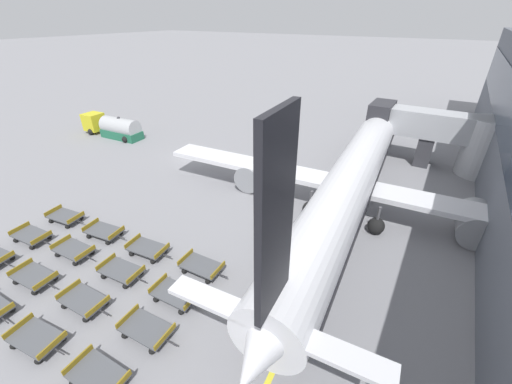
{
  "coord_description": "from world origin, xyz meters",
  "views": [
    {
      "loc": [
        25.4,
        -26.43,
        15.49
      ],
      "look_at": [
        13.19,
        -6.32,
        2.08
      ],
      "focal_mm": 22.0,
      "sensor_mm": 36.0,
      "label": 1
    }
  ],
  "objects_px": {
    "baggage_dolly_row_near_col_d": "(98,376)",
    "baggage_dolly_row_far_col_a": "(65,217)",
    "baggage_dolly_row_mid_a_col_c": "(84,301)",
    "airplane": "(354,175)",
    "baggage_dolly_row_mid_a_col_b": "(34,277)",
    "baggage_dolly_row_mid_b_col_b": "(74,250)",
    "baggage_dolly_row_mid_b_col_a": "(31,236)",
    "baggage_dolly_row_mid_b_col_d": "(175,294)",
    "baggage_dolly_row_mid_a_col_d": "(147,329)",
    "baggage_dolly_row_mid_b_col_c": "(121,271)",
    "baggage_dolly_row_far_col_c": "(148,249)",
    "fuel_tanker_primary": "(115,128)",
    "baggage_dolly_row_far_col_b": "(104,231)",
    "baggage_dolly_row_near_col_c": "(37,338)",
    "baggage_dolly_row_far_col_d": "(202,266)"
  },
  "relations": [
    {
      "from": "baggage_dolly_row_mid_b_col_d",
      "to": "baggage_dolly_row_mid_b_col_c",
      "type": "bearing_deg",
      "value": -174.77
    },
    {
      "from": "baggage_dolly_row_near_col_d",
      "to": "baggage_dolly_row_far_col_d",
      "type": "height_order",
      "value": "same"
    },
    {
      "from": "baggage_dolly_row_mid_a_col_c",
      "to": "baggage_dolly_row_far_col_c",
      "type": "xyz_separation_m",
      "value": [
        -0.44,
        5.35,
        0.0
      ]
    },
    {
      "from": "baggage_dolly_row_near_col_c",
      "to": "baggage_dolly_row_mid_a_col_c",
      "type": "xyz_separation_m",
      "value": [
        -0.19,
        2.84,
        0.0
      ]
    },
    {
      "from": "baggage_dolly_row_mid_a_col_c",
      "to": "baggage_dolly_row_mid_b_col_d",
      "type": "xyz_separation_m",
      "value": [
        4.34,
        3.23,
        0.0
      ]
    },
    {
      "from": "baggage_dolly_row_mid_a_col_c",
      "to": "airplane",
      "type": "bearing_deg",
      "value": 62.36
    },
    {
      "from": "airplane",
      "to": "baggage_dolly_row_mid_a_col_b",
      "type": "xyz_separation_m",
      "value": [
        -14.91,
        -20.12,
        -2.69
      ]
    },
    {
      "from": "baggage_dolly_row_mid_a_col_c",
      "to": "baggage_dolly_row_far_col_a",
      "type": "height_order",
      "value": "same"
    },
    {
      "from": "fuel_tanker_primary",
      "to": "baggage_dolly_row_near_col_d",
      "type": "height_order",
      "value": "fuel_tanker_primary"
    },
    {
      "from": "fuel_tanker_primary",
      "to": "baggage_dolly_row_mid_b_col_a",
      "type": "height_order",
      "value": "fuel_tanker_primary"
    },
    {
      "from": "baggage_dolly_row_mid_b_col_a",
      "to": "baggage_dolly_row_mid_b_col_b",
      "type": "height_order",
      "value": "same"
    },
    {
      "from": "airplane",
      "to": "baggage_dolly_row_mid_a_col_d",
      "type": "xyz_separation_m",
      "value": [
        -5.52,
        -19.03,
        -2.69
      ]
    },
    {
      "from": "baggage_dolly_row_mid_b_col_d",
      "to": "baggage_dolly_row_far_col_a",
      "type": "xyz_separation_m",
      "value": [
        -14.03,
        1.39,
        0.0
      ]
    },
    {
      "from": "baggage_dolly_row_far_col_c",
      "to": "baggage_dolly_row_mid_b_col_a",
      "type": "bearing_deg",
      "value": -157.98
    },
    {
      "from": "baggage_dolly_row_mid_a_col_d",
      "to": "baggage_dolly_row_far_col_a",
      "type": "relative_size",
      "value": 0.99
    },
    {
      "from": "baggage_dolly_row_far_col_c",
      "to": "fuel_tanker_primary",
      "type": "bearing_deg",
      "value": 146.9
    },
    {
      "from": "airplane",
      "to": "baggage_dolly_row_mid_b_col_d",
      "type": "bearing_deg",
      "value": -109.91
    },
    {
      "from": "fuel_tanker_primary",
      "to": "airplane",
      "type": "bearing_deg",
      "value": -1.92
    },
    {
      "from": "baggage_dolly_row_mid_a_col_c",
      "to": "baggage_dolly_row_far_col_b",
      "type": "distance_m",
      "value": 7.1
    },
    {
      "from": "baggage_dolly_row_mid_b_col_b",
      "to": "baggage_dolly_row_far_col_d",
      "type": "height_order",
      "value": "same"
    },
    {
      "from": "baggage_dolly_row_near_col_d",
      "to": "baggage_dolly_row_mid_b_col_d",
      "type": "relative_size",
      "value": 1.0
    },
    {
      "from": "baggage_dolly_row_near_col_c",
      "to": "baggage_dolly_row_mid_b_col_d",
      "type": "xyz_separation_m",
      "value": [
        4.15,
        6.07,
        0.0
      ]
    },
    {
      "from": "baggage_dolly_row_near_col_c",
      "to": "baggage_dolly_row_mid_a_col_b",
      "type": "height_order",
      "value": "same"
    },
    {
      "from": "airplane",
      "to": "baggage_dolly_row_far_col_d",
      "type": "relative_size",
      "value": 11.69
    },
    {
      "from": "baggage_dolly_row_far_col_a",
      "to": "baggage_dolly_row_far_col_b",
      "type": "relative_size",
      "value": 1.0
    },
    {
      "from": "baggage_dolly_row_mid_a_col_d",
      "to": "baggage_dolly_row_mid_b_col_c",
      "type": "relative_size",
      "value": 1.0
    },
    {
      "from": "baggage_dolly_row_far_col_c",
      "to": "baggage_dolly_row_mid_b_col_b",
      "type": "bearing_deg",
      "value": -146.96
    },
    {
      "from": "baggage_dolly_row_near_col_d",
      "to": "baggage_dolly_row_far_col_a",
      "type": "relative_size",
      "value": 0.99
    },
    {
      "from": "baggage_dolly_row_mid_a_col_d",
      "to": "baggage_dolly_row_mid_b_col_a",
      "type": "xyz_separation_m",
      "value": [
        -14.14,
        1.14,
        0.0
      ]
    },
    {
      "from": "fuel_tanker_primary",
      "to": "baggage_dolly_row_near_col_c",
      "type": "bearing_deg",
      "value": -44.18
    },
    {
      "from": "baggage_dolly_row_near_col_c",
      "to": "baggage_dolly_row_mid_b_col_a",
      "type": "bearing_deg",
      "value": 154.5
    },
    {
      "from": "fuel_tanker_primary",
      "to": "baggage_dolly_row_mid_b_col_c",
      "type": "xyz_separation_m",
      "value": [
        23.95,
        -17.96,
        -0.86
      ]
    },
    {
      "from": "baggage_dolly_row_far_col_a",
      "to": "baggage_dolly_row_mid_a_col_c",
      "type": "bearing_deg",
      "value": -25.52
    },
    {
      "from": "baggage_dolly_row_mid_b_col_b",
      "to": "baggage_dolly_row_mid_b_col_a",
      "type": "bearing_deg",
      "value": -171.13
    },
    {
      "from": "fuel_tanker_primary",
      "to": "baggage_dolly_row_mid_b_col_a",
      "type": "xyz_separation_m",
      "value": [
        14.73,
        -19.05,
        -0.86
      ]
    },
    {
      "from": "baggage_dolly_row_mid_a_col_d",
      "to": "baggage_dolly_row_mid_b_col_d",
      "type": "distance_m",
      "value": 2.67
    },
    {
      "from": "baggage_dolly_row_mid_a_col_b",
      "to": "baggage_dolly_row_mid_b_col_b",
      "type": "relative_size",
      "value": 1.0
    },
    {
      "from": "baggage_dolly_row_mid_b_col_d",
      "to": "baggage_dolly_row_far_col_c",
      "type": "height_order",
      "value": "same"
    },
    {
      "from": "baggage_dolly_row_mid_b_col_a",
      "to": "baggage_dolly_row_mid_b_col_d",
      "type": "height_order",
      "value": "same"
    },
    {
      "from": "fuel_tanker_primary",
      "to": "baggage_dolly_row_mid_a_col_c",
      "type": "distance_m",
      "value": 31.84
    },
    {
      "from": "baggage_dolly_row_near_col_c",
      "to": "baggage_dolly_row_mid_a_col_c",
      "type": "bearing_deg",
      "value": 93.78
    },
    {
      "from": "baggage_dolly_row_mid_b_col_c",
      "to": "baggage_dolly_row_far_col_a",
      "type": "height_order",
      "value": "same"
    },
    {
      "from": "baggage_dolly_row_mid_b_col_a",
      "to": "baggage_dolly_row_far_col_d",
      "type": "bearing_deg",
      "value": 17.36
    },
    {
      "from": "baggage_dolly_row_mid_b_col_d",
      "to": "baggage_dolly_row_mid_b_col_b",
      "type": "bearing_deg",
      "value": -175.01
    },
    {
      "from": "baggage_dolly_row_mid_a_col_c",
      "to": "baggage_dolly_row_far_col_d",
      "type": "xyz_separation_m",
      "value": [
        4.15,
        5.96,
        0.0
      ]
    },
    {
      "from": "baggage_dolly_row_mid_b_col_b",
      "to": "baggage_dolly_row_mid_b_col_d",
      "type": "xyz_separation_m",
      "value": [
        9.27,
        0.81,
        0.0
      ]
    },
    {
      "from": "baggage_dolly_row_near_col_d",
      "to": "baggage_dolly_row_far_col_b",
      "type": "height_order",
      "value": "same"
    },
    {
      "from": "baggage_dolly_row_mid_a_col_b",
      "to": "baggage_dolly_row_mid_a_col_c",
      "type": "bearing_deg",
      "value": 6.14
    },
    {
      "from": "baggage_dolly_row_near_col_c",
      "to": "baggage_dolly_row_mid_b_col_c",
      "type": "xyz_separation_m",
      "value": [
        -0.35,
        5.66,
        0.0
      ]
    },
    {
      "from": "airplane",
      "to": "baggage_dolly_row_far_col_c",
      "type": "height_order",
      "value": "airplane"
    }
  ]
}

